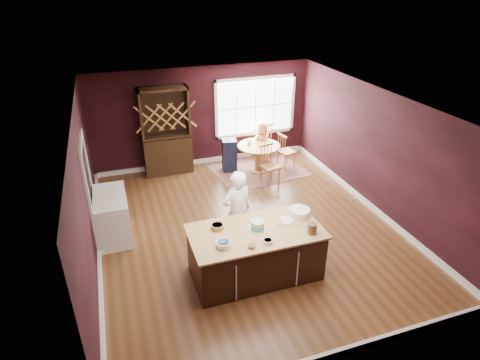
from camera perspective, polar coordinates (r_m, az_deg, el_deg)
The scene contains 27 objects.
room_shell at distance 7.91m, azimuth 0.86°, elevation 1.45°, with size 7.00×7.00×7.00m.
window at distance 11.39m, azimuth 2.19°, elevation 10.41°, with size 2.36×0.10×1.66m, color white, non-canonical shape.
doorway at distance 8.24m, azimuth -20.51°, elevation -1.83°, with size 0.08×1.26×2.13m, color white, non-canonical shape.
kitchen_island at distance 7.13m, azimuth 2.19°, elevation -10.39°, with size 2.27×1.19×0.92m.
dining_table at distance 10.76m, azimuth 2.66°, elevation 3.89°, with size 1.14×1.14×0.75m.
baker at distance 7.50m, azimuth -0.43°, elevation -4.56°, with size 0.62×0.40×1.68m, color white.
layer_cake at distance 6.89m, azimuth 2.53°, elevation -6.31°, with size 0.34×0.34×0.14m, color silver, non-canonical shape.
bowl_blue at distance 6.46m, azimuth -2.38°, elevation -9.12°, with size 0.24×0.24×0.09m, color silver.
bowl_yellow at distance 6.88m, azimuth -3.24°, elevation -6.64°, with size 0.22×0.22×0.08m, color #95724A.
bowl_pink at distance 6.45m, azimuth 1.64°, elevation -9.39°, with size 0.13×0.13×0.05m, color white.
bowl_olive at distance 6.56m, azimuth 3.97°, elevation -8.69°, with size 0.16×0.16×0.06m, color beige.
drinking_glass at distance 6.95m, azimuth 5.69°, elevation -6.09°, with size 0.07×0.07×0.14m, color white.
dinner_plate at distance 7.13m, azimuth 6.57°, elevation -5.78°, with size 0.27×0.27×0.02m, color beige.
white_tub at distance 7.29m, azimuth 8.45°, elevation -4.59°, with size 0.38×0.38×0.13m, color silver.
stoneware_crock at distance 6.84m, azimuth 10.23°, elevation -6.80°, with size 0.16×0.16×0.19m, color brown.
rug at distance 10.98m, azimuth 2.60°, elevation 1.36°, with size 2.32×1.79×0.01m, color brown.
chair_east at distance 11.08m, azimuth 6.63°, elevation 4.26°, with size 0.42×0.40×1.00m, color brown, non-canonical shape.
chair_south at distance 10.12m, azimuth 4.33°, elevation 2.15°, with size 0.43×0.41×1.03m, color brown, non-canonical shape.
chair_north at distance 11.59m, azimuth 3.14°, elevation 5.66°, with size 0.45×0.43×1.08m, color #98592B, non-canonical shape.
seated_woman at distance 11.18m, azimuth 3.12°, elevation 5.23°, with size 0.60×0.39×1.22m, color #DC8360.
high_chair at distance 10.83m, azimuth -1.51°, elevation 3.65°, with size 0.37×0.37×0.93m, color black, non-canonical shape.
toddler at distance 10.73m, azimuth -1.74°, elevation 5.44°, with size 0.18×0.14×0.26m, color #8CA5BF, non-canonical shape.
table_plate at distance 10.63m, azimuth 3.97°, elevation 4.85°, with size 0.18×0.18×0.01m, color beige.
table_cup at distance 10.74m, azimuth 1.32°, elevation 5.40°, with size 0.13×0.13×0.10m, color white.
hutch at distance 10.66m, azimuth -10.50°, elevation 6.80°, with size 1.26×0.52×2.30m, color black.
washer at distance 8.23m, azimuth -17.58°, elevation -5.96°, with size 0.64×0.62×0.92m, color white.
dryer at distance 8.78m, azimuth -17.79°, elevation -3.82°, with size 0.63×0.61×0.91m, color silver.
Camera 1 is at (-2.40, -6.71, 4.79)m, focal length 30.00 mm.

